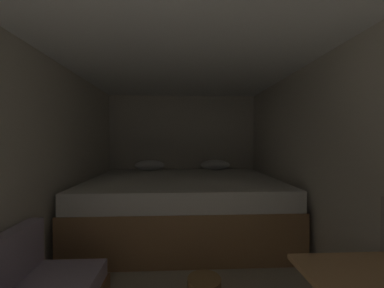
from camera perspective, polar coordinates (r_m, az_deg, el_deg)
ground_plane at (r=2.52m, az=-1.67°, el=-30.45°), size 6.63×6.63×0.00m
wall_back at (r=4.49m, az=-2.28°, el=-2.14°), size 2.80×0.05×2.14m
wall_left at (r=2.54m, az=-34.58°, el=-4.68°), size 0.05×4.63×2.14m
wall_right at (r=2.58m, az=30.55°, el=-4.55°), size 0.05×4.63×2.14m
ceiling_slab at (r=2.31m, az=-1.69°, el=22.61°), size 2.80×4.63×0.05m
bed at (r=3.52m, az=-2.10°, el=-14.16°), size 2.58×2.04×0.96m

